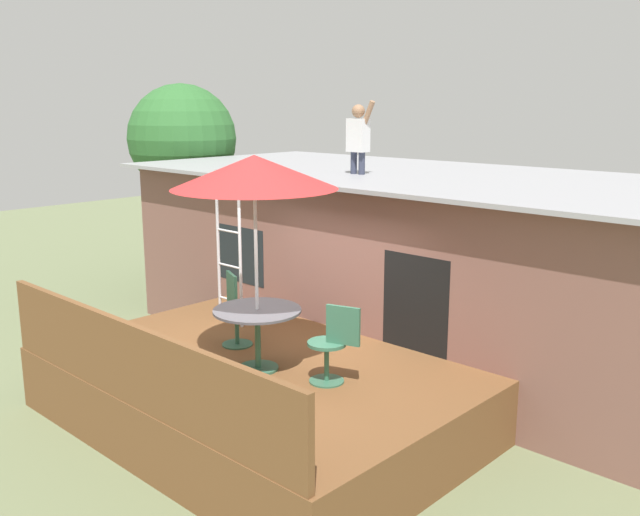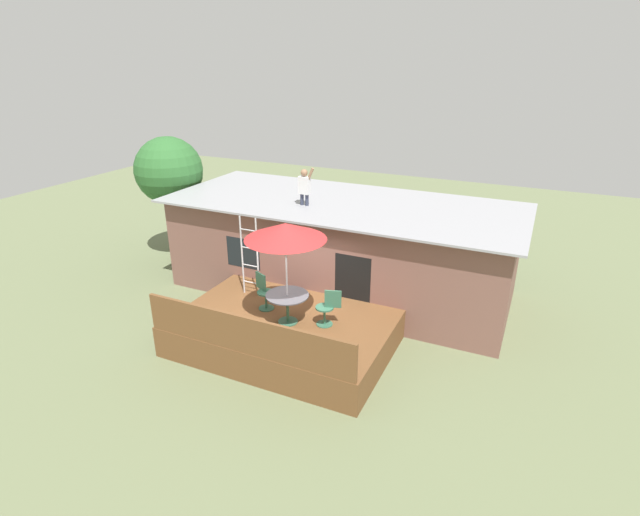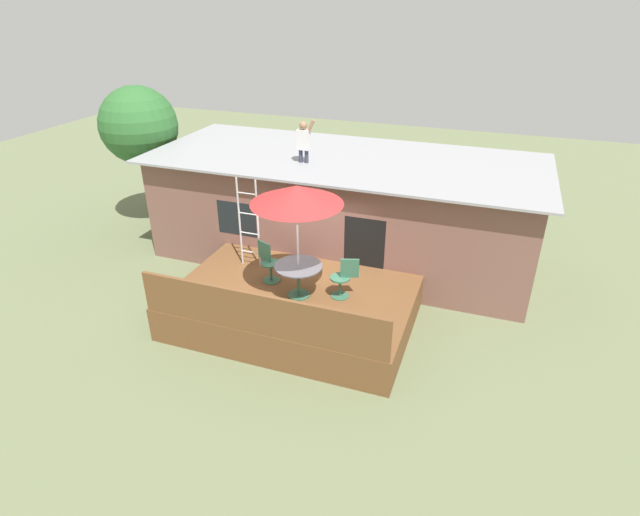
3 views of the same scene
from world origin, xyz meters
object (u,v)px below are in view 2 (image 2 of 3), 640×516
object	(u,v)px
patio_table	(287,301)
step_ladder	(250,257)
patio_chair_left	(264,292)
patio_umbrella	(285,231)
patio_chair_right	(328,308)
person_figure	(305,185)
backyard_tree	(169,171)

from	to	relation	value
patio_table	step_ladder	world-z (taller)	step_ladder
patio_table	patio_chair_left	distance (m)	1.00
patio_umbrella	patio_chair_left	xyz separation A→B (m)	(-0.90, 0.41, -1.89)
patio_table	patio_chair_left	size ratio (longest dim) A/B	1.13
patio_umbrella	patio_chair_left	distance (m)	2.13
patio_chair_left	patio_chair_right	distance (m)	1.83
patio_table	person_figure	world-z (taller)	person_figure
patio_umbrella	person_figure	bearing A→B (deg)	108.77
patio_table	patio_chair_right	distance (m)	0.98
person_figure	patio_umbrella	bearing A→B (deg)	-71.23
person_figure	backyard_tree	xyz separation A→B (m)	(-5.69, 0.85, -0.31)
patio_chair_right	backyard_tree	distance (m)	8.64
patio_umbrella	backyard_tree	bearing A→B (deg)	150.05
backyard_tree	person_figure	bearing A→B (deg)	-8.48
step_ladder	patio_chair_right	size ratio (longest dim) A/B	2.39
patio_umbrella	patio_chair_left	bearing A→B (deg)	155.58
patio_chair_left	backyard_tree	distance (m)	7.02
patio_chair_right	person_figure	bearing A→B (deg)	-72.18
step_ladder	patio_chair_right	bearing A→B (deg)	-13.78
step_ladder	person_figure	distance (m)	2.67
patio_table	step_ladder	size ratio (longest dim) A/B	0.47
patio_umbrella	backyard_tree	world-z (taller)	backyard_tree
patio_chair_left	backyard_tree	bearing A→B (deg)	173.66
patio_umbrella	step_ladder	xyz separation A→B (m)	(-1.62, 0.92, -1.25)
patio_chair_right	backyard_tree	size ratio (longest dim) A/B	0.21
patio_chair_left	patio_chair_right	world-z (taller)	same
backyard_tree	patio_table	bearing A→B (deg)	-29.95
patio_umbrella	patio_table	bearing A→B (deg)	-18.43
person_figure	patio_chair_left	size ratio (longest dim) A/B	1.21
patio_table	patio_umbrella	world-z (taller)	patio_umbrella
patio_umbrella	backyard_tree	distance (m)	7.75
person_figure	backyard_tree	bearing A→B (deg)	171.52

